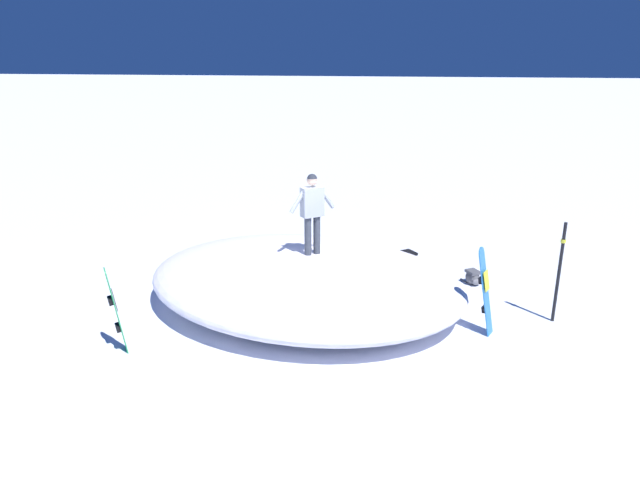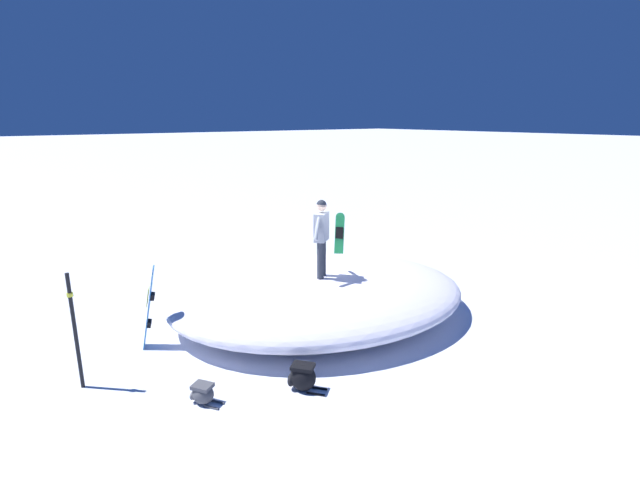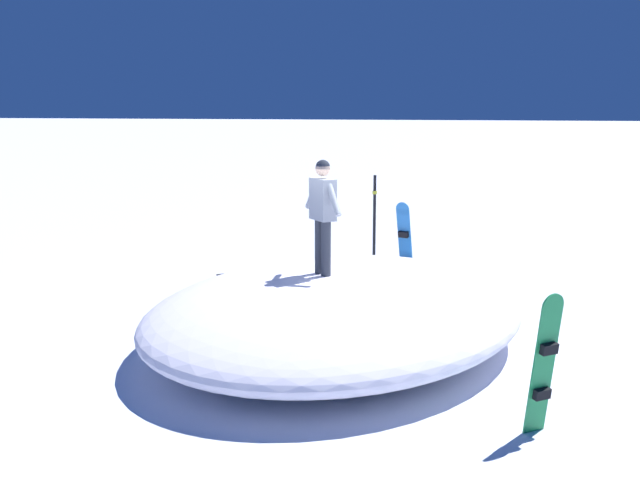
# 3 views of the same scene
# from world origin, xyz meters

# --- Properties ---
(ground) EXTENTS (240.00, 240.00, 0.00)m
(ground) POSITION_xyz_m (0.00, 0.00, 0.00)
(ground) COLOR white
(snow_mound) EXTENTS (6.69, 7.70, 0.97)m
(snow_mound) POSITION_xyz_m (0.48, 0.20, 0.49)
(snow_mound) COLOR white
(snow_mound) RESTS_ON ground
(snowboarder_standing) EXTENTS (0.67, 0.85, 1.65)m
(snowboarder_standing) POSITION_xyz_m (0.73, 0.07, 1.95)
(snowboarder_standing) COLOR #333842
(snowboarder_standing) RESTS_ON snow_mound
(snowboard_primary_upright) EXTENTS (0.35, 0.34, 1.55)m
(snowboard_primary_upright) POSITION_xyz_m (-2.08, 2.90, 0.80)
(snowboard_primary_upright) COLOR #1E8C47
(snowboard_primary_upright) RESTS_ON ground
(snowboard_secondary_upright) EXTENTS (0.37, 0.41, 1.62)m
(snowboard_secondary_upright) POSITION_xyz_m (-0.25, -3.26, 0.84)
(snowboard_secondary_upright) COLOR #2672BF
(snowboard_secondary_upright) RESTS_ON ground
(backpack_near) EXTENTS (0.55, 0.46, 0.32)m
(backpack_near) POSITION_xyz_m (2.07, -3.27, 0.16)
(backpack_near) COLOR #4C4C51
(backpack_near) RESTS_ON ground
(backpack_far) EXTENTS (0.64, 0.57, 0.46)m
(backpack_far) POSITION_xyz_m (2.71, -1.85, 0.23)
(backpack_far) COLOR black
(backpack_far) RESTS_ON ground
(trail_marker_pole) EXTENTS (0.10, 0.10, 1.96)m
(trail_marker_pole) POSITION_xyz_m (0.47, -4.64, 1.02)
(trail_marker_pole) COLOR black
(trail_marker_pole) RESTS_ON ground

